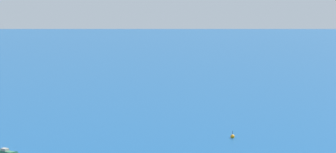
# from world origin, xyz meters

# --- Properties ---
(motorboat_trailing) EXTENTS (4.62, 5.56, 1.68)m
(motorboat_trailing) POSITION_xyz_m (30.06, -22.90, 0.45)
(motorboat_trailing) COLOR #33704C
(motorboat_trailing) RESTS_ON ground_plane
(marker_buoy) EXTENTS (1.10, 1.10, 2.10)m
(marker_buoy) POSITION_xyz_m (-26.76, -23.30, 0.39)
(marker_buoy) COLOR orange
(marker_buoy) RESTS_ON ground_plane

